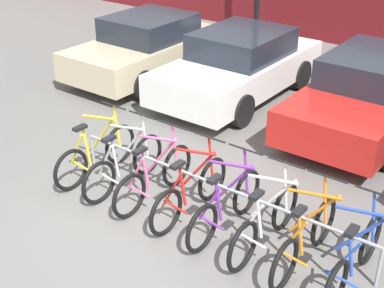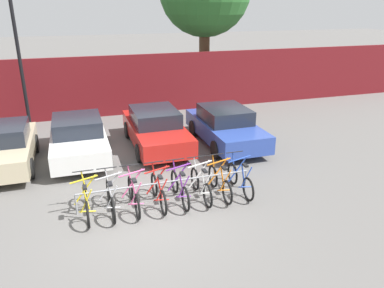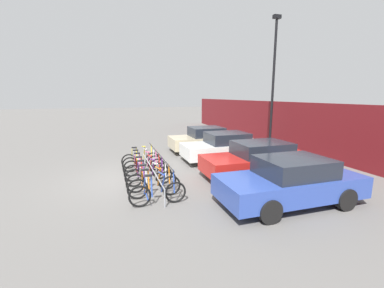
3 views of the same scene
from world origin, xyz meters
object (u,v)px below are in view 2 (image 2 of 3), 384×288
Objects in this scene: bicycle_blue at (240,179)px; car_beige at (3,147)px; bicycle_pink at (134,195)px; bicycle_white at (201,185)px; car_blue at (225,126)px; bicycle_purple at (180,188)px; bicycle_red at (158,192)px; bicycle_orange at (220,182)px; bicycle_yellow at (86,202)px; bicycle_silver at (111,199)px; bike_rack at (166,184)px; car_white at (79,138)px; car_red at (156,128)px; lamp_post at (14,27)px.

car_beige is at bearing 145.32° from bicycle_blue.
bicycle_pink is 1.84m from bicycle_white.
bicycle_white is at bearing -121.28° from car_blue.
car_beige is at bearing 139.25° from bicycle_purple.
bicycle_red is 1.00× the size of bicycle_orange.
bicycle_silver is (0.59, 0.00, 0.00)m from bicycle_yellow.
car_beige reaches higher than bicycle_white.
bike_rack is at bearing 26.36° from bicycle_red.
bike_rack is at bearing -40.35° from car_beige.
bicycle_purple is 4.78m from car_white.
bicycle_red is 1.00× the size of bicycle_purple.
bicycle_purple reaches higher than bike_rack.
bicycle_yellow is at bearing -175.93° from bike_rack.
car_red is at bearing 81.09° from bike_rack.
lamp_post is at bearing 116.15° from car_white.
car_red is (2.15, 4.29, 0.31)m from bicycle_silver.
bicycle_red is 0.38× the size of car_red.
car_blue is at bearing -12.25° from car_red.
bicycle_yellow is (-2.09, -0.15, -0.12)m from bike_rack.
lamp_post is (-4.64, 3.68, 3.46)m from car_red.
bicycle_purple is at bearing -59.49° from car_white.
bicycle_purple is at bearing 179.85° from bicycle_orange.
bicycle_yellow is 4.59m from car_beige.
lamp_post reaches higher than bicycle_red.
lamp_post reaches higher than bicycle_silver.
car_beige is 0.92× the size of car_blue.
bicycle_pink is 3.00m from bicycle_blue.
bicycle_pink is 0.38× the size of car_red.
lamp_post is at bearing 111.27° from bicycle_red.
bicycle_white is (0.60, 0.00, 0.00)m from bicycle_purple.
car_blue is at bearing 65.15° from bicycle_orange.
bicycle_white is at bearing -9.11° from bike_rack.
bicycle_yellow reaches higher than bike_rack.
bicycle_blue is at bearing -0.15° from bicycle_orange.
car_red reaches higher than bicycle_purple.
car_white reaches higher than bicycle_yellow.
bicycle_pink and bicycle_blue have the same top height.
bicycle_red and bicycle_purple have the same top height.
car_white is at bearing 124.81° from bicycle_white.
car_red and car_blue have the same top height.
car_red is (-1.44, 4.29, 0.31)m from bicycle_blue.
bicycle_silver is at bearing -178.89° from bicycle_pink.
car_red reaches higher than bicycle_white.
bicycle_orange is 0.23× the size of lamp_post.
lamp_post is (-2.49, 7.97, 3.78)m from bicycle_silver.
bicycle_silver is at bearing -53.07° from car_beige.
bicycle_pink is 4.58m from car_red.
bicycle_silver is 3.59m from bicycle_blue.
car_beige reaches higher than bicycle_blue.
bicycle_silver is at bearing 178.69° from bicycle_purple.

